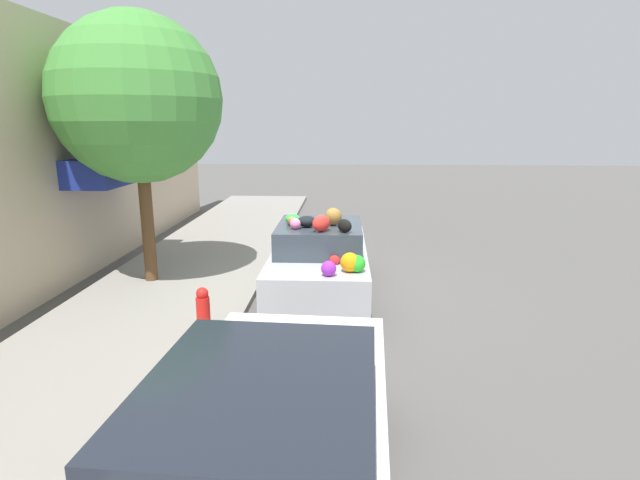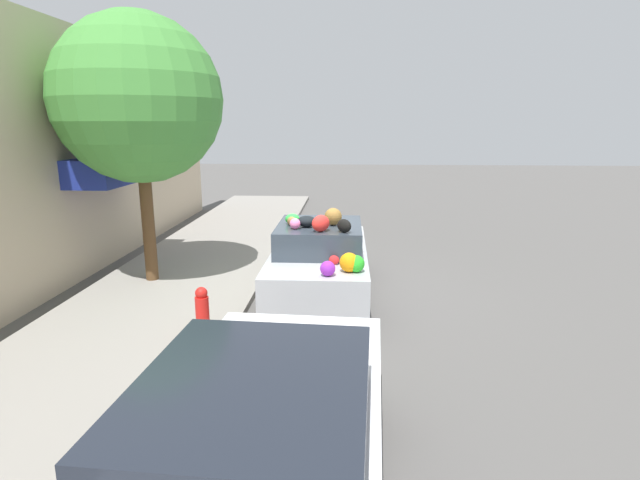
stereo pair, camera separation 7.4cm
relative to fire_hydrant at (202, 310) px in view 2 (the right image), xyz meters
The scene contains 7 objects.
ground_plane 2.64m from the fire_hydrant, 35.75° to the right, with size 60.00×60.00×0.00m, color #565451.
sidewalk_curb 2.45m from the fire_hydrant, 29.22° to the left, with size 24.00×3.20×0.11m.
building_facade 4.52m from the fire_hydrant, 57.44° to the left, with size 18.00×1.20×5.01m.
street_tree 4.33m from the fire_hydrant, 35.18° to the left, with size 3.07×3.07×4.98m.
fire_hydrant is the anchor object (origin of this frame).
art_car 2.66m from the fire_hydrant, 37.61° to the right, with size 4.00×1.74×1.68m.
parked_car_plain 3.87m from the fire_hydrant, 157.22° to the right, with size 4.47×2.02×1.43m.
Camera 2 is at (-8.88, -0.62, 3.14)m, focal length 28.00 mm.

